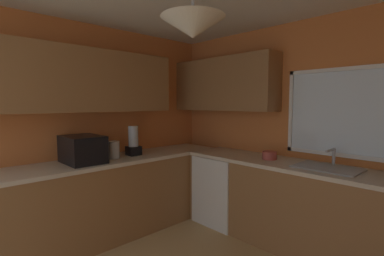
{
  "coord_description": "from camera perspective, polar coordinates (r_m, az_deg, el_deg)",
  "views": [
    {
      "loc": [
        1.4,
        -1.35,
        1.55
      ],
      "look_at": [
        -0.69,
        0.66,
        1.29
      ],
      "focal_mm": 26.32,
      "sensor_mm": 36.0,
      "label": 1
    }
  ],
  "objects": [
    {
      "name": "room_shell",
      "position": [
        2.53,
        1.45,
        8.56
      ],
      "size": [
        3.87,
        3.68,
        2.54
      ],
      "color": "#D17238",
      "rests_on": "ground_plane"
    },
    {
      "name": "counter_run_left",
      "position": [
        3.44,
        -18.77,
        -13.74
      ],
      "size": [
        0.65,
        3.29,
        0.91
      ],
      "color": "olive",
      "rests_on": "ground_plane"
    },
    {
      "name": "counter_run_back",
      "position": [
        3.25,
        22.73,
        -14.98
      ],
      "size": [
        2.96,
        0.65,
        0.91
      ],
      "color": "olive",
      "rests_on": "ground_plane"
    },
    {
      "name": "dishwasher",
      "position": [
        3.79,
        6.54,
        -12.11
      ],
      "size": [
        0.6,
        0.6,
        0.87
      ],
      "primitive_type": "cube",
      "color": "white",
      "rests_on": "ground_plane"
    },
    {
      "name": "microwave",
      "position": [
        3.24,
        -21.29,
        -4.02
      ],
      "size": [
        0.48,
        0.36,
        0.29
      ],
      "primitive_type": "cube",
      "color": "black",
      "rests_on": "counter_run_left"
    },
    {
      "name": "kettle",
      "position": [
        3.38,
        -15.64,
        -4.28
      ],
      "size": [
        0.14,
        0.14,
        0.2
      ],
      "primitive_type": "cylinder",
      "color": "#B7B7BC",
      "rests_on": "counter_run_left"
    },
    {
      "name": "sink_assembly",
      "position": [
        3.07,
        25.77,
        -7.21
      ],
      "size": [
        0.59,
        0.4,
        0.19
      ],
      "color": "#9EA0A5",
      "rests_on": "counter_run_back"
    },
    {
      "name": "bowl",
      "position": [
        3.33,
        15.43,
        -5.37
      ],
      "size": [
        0.16,
        0.16,
        0.09
      ],
      "primitive_type": "cylinder",
      "color": "#B74C42",
      "rests_on": "counter_run_back"
    },
    {
      "name": "blender_appliance",
      "position": [
        3.52,
        -11.79,
        -2.81
      ],
      "size": [
        0.15,
        0.15,
        0.36
      ],
      "color": "black",
      "rests_on": "counter_run_left"
    }
  ]
}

